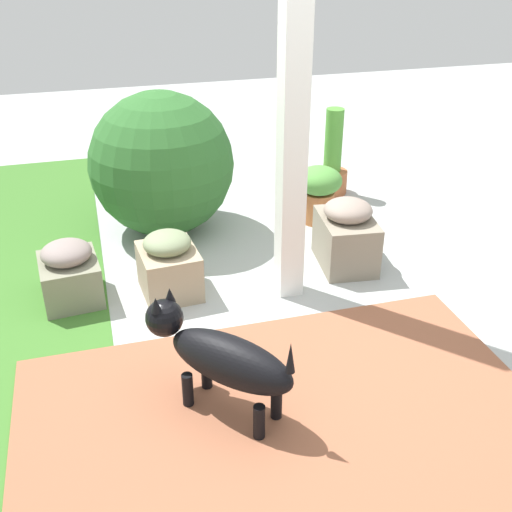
# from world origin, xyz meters

# --- Properties ---
(ground_plane) EXTENTS (12.00, 12.00, 0.00)m
(ground_plane) POSITION_xyz_m (0.00, 0.00, 0.00)
(ground_plane) COLOR #A6ABA8
(brick_path) EXTENTS (1.80, 2.40, 0.02)m
(brick_path) POSITION_xyz_m (-0.80, 0.29, 0.01)
(brick_path) COLOR #95583D
(brick_path) RESTS_ON ground
(porch_pillar) EXTENTS (0.14, 0.14, 2.22)m
(porch_pillar) POSITION_xyz_m (0.41, -0.08, 1.11)
(porch_pillar) COLOR white
(porch_pillar) RESTS_ON ground
(stone_planter_nearest) EXTENTS (0.51, 0.38, 0.46)m
(stone_planter_nearest) POSITION_xyz_m (0.63, -0.54, 0.21)
(stone_planter_nearest) COLOR gray
(stone_planter_nearest) RESTS_ON ground
(stone_planter_mid) EXTENTS (0.41, 0.36, 0.40)m
(stone_planter_mid) POSITION_xyz_m (0.59, 0.62, 0.19)
(stone_planter_mid) COLOR tan
(stone_planter_mid) RESTS_ON ground
(stone_planter_far) EXTENTS (0.42, 0.37, 0.38)m
(stone_planter_far) POSITION_xyz_m (0.67, 1.20, 0.18)
(stone_planter_far) COLOR gray
(stone_planter_far) RESTS_ON ground
(round_shrub) EXTENTS (1.01, 1.01, 1.01)m
(round_shrub) POSITION_xyz_m (1.47, 0.52, 0.51)
(round_shrub) COLOR #2C6229
(round_shrub) RESTS_ON ground
(terracotta_pot_tall) EXTENTS (0.26, 0.26, 0.71)m
(terracotta_pot_tall) POSITION_xyz_m (1.80, -0.91, 0.25)
(terracotta_pot_tall) COLOR #AB5E38
(terracotta_pot_tall) RESTS_ON ground
(terracotta_pot_broad) EXTENTS (0.34, 0.34, 0.43)m
(terracotta_pot_broad) POSITION_xyz_m (1.30, -0.60, 0.25)
(terracotta_pot_broad) COLOR #B26438
(terracotta_pot_broad) RESTS_ON ground
(dog) EXTENTS (0.66, 0.62, 0.53)m
(dog) POSITION_xyz_m (-0.50, 0.55, 0.31)
(dog) COLOR black
(dog) RESTS_ON ground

